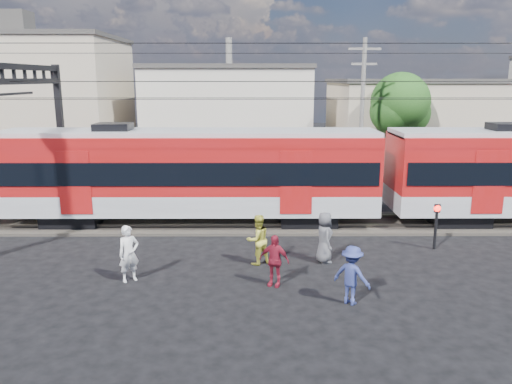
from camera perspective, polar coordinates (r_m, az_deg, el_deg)
ground at (r=14.66m, az=0.04°, el=-12.69°), size 120.00×120.00×0.00m
track_bed at (r=22.14m, az=-0.07°, el=-3.58°), size 70.00×3.40×0.12m
rail_near at (r=21.38m, az=-0.06°, el=-3.84°), size 70.00×0.12×0.12m
rail_far at (r=22.82m, az=-0.07°, el=-2.76°), size 70.00×0.12×0.12m
commuter_train at (r=21.74m, az=-7.00°, el=2.37°), size 50.30×3.08×4.17m
catenary at (r=22.93m, az=-22.52°, el=8.93°), size 70.00×9.30×7.52m
building_west at (r=40.93m, az=-25.04°, el=9.33°), size 14.28×10.20×9.30m
building_midwest at (r=40.37m, az=-3.03°, el=9.05°), size 12.24×12.24×7.30m
building_mideast at (r=39.93m, az=20.56°, el=7.49°), size 16.32×10.20×6.30m
utility_pole_mid at (r=28.93m, az=12.01°, el=9.03°), size 1.80×0.24×8.50m
tree_near at (r=32.70m, az=16.41°, el=9.43°), size 3.82×3.64×6.72m
pedestrian_a at (r=16.39m, az=-14.33°, el=-6.84°), size 0.80×0.74×1.83m
pedestrian_b at (r=17.31m, az=0.21°, el=-5.46°), size 1.08×1.01×1.77m
pedestrian_c at (r=14.62m, az=10.89°, el=-9.31°), size 1.28×1.18×1.73m
pedestrian_d at (r=15.59m, az=2.09°, el=-7.82°), size 1.04×0.72×1.65m
pedestrian_e at (r=17.65m, az=7.82°, el=-5.16°), size 0.70×0.96×1.80m
crossing_signal at (r=19.87m, az=19.92°, el=-2.83°), size 0.26×0.26×1.75m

